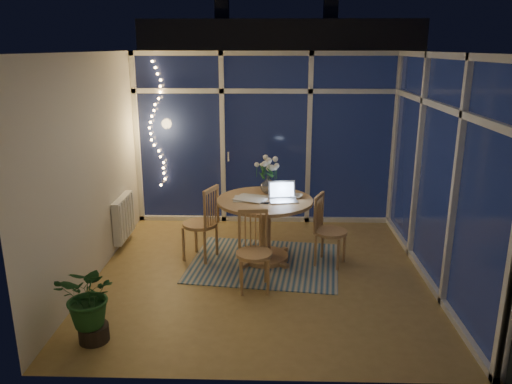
# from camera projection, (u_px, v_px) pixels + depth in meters

# --- Properties ---
(floor) EXTENTS (4.00, 4.00, 0.00)m
(floor) POSITION_uv_depth(u_px,v_px,m) (263.00, 274.00, 6.04)
(floor) COLOR olive
(floor) RESTS_ON ground
(ceiling) EXTENTS (4.00, 4.00, 0.00)m
(ceiling) POSITION_uv_depth(u_px,v_px,m) (264.00, 52.00, 5.32)
(ceiling) COLOR white
(ceiling) RESTS_ON wall_back
(wall_back) EXTENTS (4.00, 0.04, 2.60)m
(wall_back) POSITION_uv_depth(u_px,v_px,m) (266.00, 139.00, 7.60)
(wall_back) COLOR beige
(wall_back) RESTS_ON floor
(wall_front) EXTENTS (4.00, 0.04, 2.60)m
(wall_front) POSITION_uv_depth(u_px,v_px,m) (260.00, 233.00, 3.76)
(wall_front) COLOR beige
(wall_front) RESTS_ON floor
(wall_left) EXTENTS (0.04, 4.00, 2.60)m
(wall_left) POSITION_uv_depth(u_px,v_px,m) (90.00, 169.00, 5.74)
(wall_left) COLOR beige
(wall_left) RESTS_ON floor
(wall_right) EXTENTS (0.04, 4.00, 2.60)m
(wall_right) POSITION_uv_depth(u_px,v_px,m) (441.00, 172.00, 5.62)
(wall_right) COLOR beige
(wall_right) RESTS_ON floor
(window_wall_back) EXTENTS (4.00, 0.10, 2.60)m
(window_wall_back) POSITION_uv_depth(u_px,v_px,m) (266.00, 140.00, 7.56)
(window_wall_back) COLOR silver
(window_wall_back) RESTS_ON floor
(window_wall_right) EXTENTS (0.10, 4.00, 2.60)m
(window_wall_right) POSITION_uv_depth(u_px,v_px,m) (437.00, 172.00, 5.62)
(window_wall_right) COLOR silver
(window_wall_right) RESTS_ON floor
(radiator) EXTENTS (0.10, 0.70, 0.58)m
(radiator) POSITION_uv_depth(u_px,v_px,m) (124.00, 217.00, 6.85)
(radiator) COLOR silver
(radiator) RESTS_ON wall_left
(fairy_lights) EXTENTS (0.24, 0.10, 1.85)m
(fairy_lights) POSITION_uv_depth(u_px,v_px,m) (156.00, 125.00, 7.47)
(fairy_lights) COLOR #FFB766
(fairy_lights) RESTS_ON window_wall_back
(garden_patio) EXTENTS (12.00, 6.00, 0.10)m
(garden_patio) POSITION_uv_depth(u_px,v_px,m) (290.00, 176.00, 10.84)
(garden_patio) COLOR black
(garden_patio) RESTS_ON ground
(garden_fence) EXTENTS (11.00, 0.08, 1.80)m
(garden_fence) POSITION_uv_depth(u_px,v_px,m) (267.00, 129.00, 11.07)
(garden_fence) COLOR #362213
(garden_fence) RESTS_ON ground
(neighbour_roof) EXTENTS (7.00, 3.00, 2.20)m
(neighbour_roof) POSITION_uv_depth(u_px,v_px,m) (279.00, 64.00, 13.57)
(neighbour_roof) COLOR #363A41
(neighbour_roof) RESTS_ON ground
(garden_shrubs) EXTENTS (0.90, 0.90, 0.90)m
(garden_shrubs) POSITION_uv_depth(u_px,v_px,m) (223.00, 171.00, 9.20)
(garden_shrubs) COLOR #1B3316
(garden_shrubs) RESTS_ON ground
(rug) EXTENTS (2.02, 1.69, 0.01)m
(rug) POSITION_uv_depth(u_px,v_px,m) (265.00, 262.00, 6.37)
(rug) COLOR #B9AE96
(rug) RESTS_ON floor
(dining_table) EXTENTS (1.34, 1.34, 0.82)m
(dining_table) POSITION_uv_depth(u_px,v_px,m) (265.00, 230.00, 6.35)
(dining_table) COLOR #A17448
(dining_table) RESTS_ON floor
(chair_left) EXTENTS (0.60, 0.60, 0.99)m
(chair_left) POSITION_uv_depth(u_px,v_px,m) (200.00, 222.00, 6.37)
(chair_left) COLOR #A17448
(chair_left) RESTS_ON floor
(chair_right) EXTENTS (0.56, 0.56, 0.92)m
(chair_right) POSITION_uv_depth(u_px,v_px,m) (331.00, 230.00, 6.21)
(chair_right) COLOR #A17448
(chair_right) RESTS_ON floor
(chair_front) EXTENTS (0.47, 0.47, 0.92)m
(chair_front) POSITION_uv_depth(u_px,v_px,m) (254.00, 252.00, 5.55)
(chair_front) COLOR #A17448
(chair_front) RESTS_ON floor
(laptop) EXTENTS (0.38, 0.33, 0.25)m
(laptop) POSITION_uv_depth(u_px,v_px,m) (283.00, 192.00, 6.12)
(laptop) COLOR silver
(laptop) RESTS_ON dining_table
(flower_vase) EXTENTS (0.23, 0.23, 0.21)m
(flower_vase) POSITION_uv_depth(u_px,v_px,m) (268.00, 185.00, 6.49)
(flower_vase) COLOR silver
(flower_vase) RESTS_ON dining_table
(bowl) EXTENTS (0.17, 0.17, 0.04)m
(bowl) POSITION_uv_depth(u_px,v_px,m) (296.00, 196.00, 6.29)
(bowl) COLOR silver
(bowl) RESTS_ON dining_table
(newspapers) EXTENTS (0.41, 0.34, 0.02)m
(newspapers) POSITION_uv_depth(u_px,v_px,m) (250.00, 198.00, 6.26)
(newspapers) COLOR silver
(newspapers) RESTS_ON dining_table
(phone) EXTENTS (0.12, 0.09, 0.01)m
(phone) POSITION_uv_depth(u_px,v_px,m) (264.00, 203.00, 6.07)
(phone) COLOR black
(phone) RESTS_ON dining_table
(potted_plant) EXTENTS (0.61, 0.55, 0.76)m
(potted_plant) POSITION_uv_depth(u_px,v_px,m) (91.00, 304.00, 4.58)
(potted_plant) COLOR #1B4D21
(potted_plant) RESTS_ON floor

